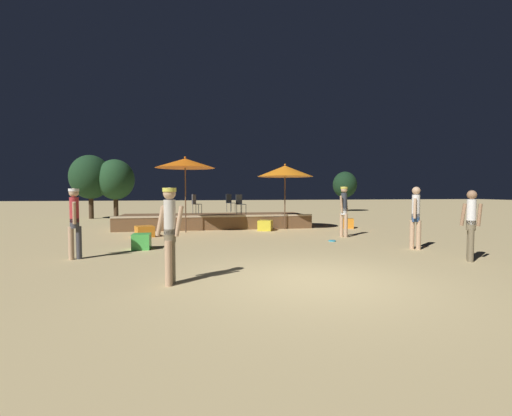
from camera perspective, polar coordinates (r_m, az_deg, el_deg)
ground_plane at (r=6.73m, az=9.82°, el=-11.79°), size 120.00×120.00×0.00m
wooden_deck at (r=16.50m, az=-6.97°, el=-2.12°), size 8.72×3.08×0.65m
patio_umbrella_0 at (r=14.36m, az=-11.73°, el=7.31°), size 2.42×2.42×3.12m
patio_umbrella_1 at (r=15.33m, az=4.86°, el=6.13°), size 2.47×2.47×2.92m
cube_seat_0 at (r=16.30m, az=15.11°, el=-2.49°), size 0.62×0.62×0.44m
cube_seat_1 at (r=10.56m, az=-18.54°, el=-5.32°), size 0.50×0.50×0.46m
cube_seat_2 at (r=13.37m, az=-18.07°, el=-3.74°), size 0.79×0.79×0.41m
cube_seat_3 at (r=14.78m, az=1.55°, el=-2.92°), size 0.75×0.75×0.44m
person_0 at (r=10.97m, az=25.07°, el=-1.02°), size 0.41×0.42×1.83m
person_1 at (r=6.35m, az=-14.17°, el=-3.52°), size 0.53×0.30×1.76m
person_2 at (r=13.05m, az=14.44°, el=0.04°), size 0.49×0.39×1.87m
person_3 at (r=9.73m, az=32.21°, el=-2.11°), size 0.43×0.33×1.72m
person_4 at (r=9.59m, az=-28.00°, el=-1.63°), size 0.29×0.54×1.77m
bistro_chair_0 at (r=17.52m, az=-4.40°, el=1.15°), size 0.48×0.48×0.90m
bistro_chair_1 at (r=16.04m, az=-10.06°, el=0.97°), size 0.46×0.46×0.90m
bistro_chair_2 at (r=15.75m, az=-2.67°, el=0.98°), size 0.47×0.47×0.90m
frisbee_disc at (r=11.91m, az=12.57°, el=-5.36°), size 0.25×0.25×0.03m
background_tree_0 at (r=30.20m, az=14.58°, el=3.76°), size 2.01×2.01×3.38m
background_tree_1 at (r=23.51m, az=-25.87°, el=4.64°), size 2.45×2.45×3.93m
background_tree_2 at (r=23.07m, az=-22.38°, el=4.38°), size 2.28×2.28×3.69m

